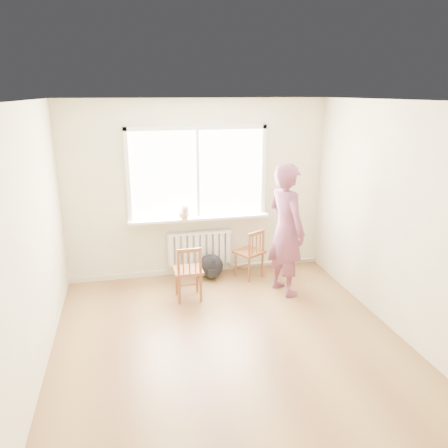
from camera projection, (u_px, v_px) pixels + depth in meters
floor at (232, 348)px, 4.95m from camera, size 4.50×4.50×0.00m
ceiling at (234, 101)px, 4.16m from camera, size 4.50×4.50×0.00m
back_wall at (198, 190)px, 6.65m from camera, size 4.00×0.01×2.70m
window at (198, 170)px, 6.54m from camera, size 2.12×0.05×1.42m
windowsill at (199, 218)px, 6.67m from camera, size 2.15×0.22×0.04m
radiator at (200, 248)px, 6.83m from camera, size 1.00×0.12×0.55m
heating_pipe at (274, 262)px, 7.23m from camera, size 1.40×0.04×0.04m
baseboard at (199, 270)px, 7.02m from camera, size 4.00×0.03×0.08m
chair_left at (189, 273)px, 5.99m from camera, size 0.40×0.38×0.79m
chair_right at (251, 254)px, 6.70m from camera, size 0.52×0.51×0.78m
person at (286, 230)px, 6.08m from camera, size 0.63×0.79×1.87m
cat at (184, 212)px, 6.50m from camera, size 0.19×0.40×0.27m
backpack at (211, 266)px, 6.74m from camera, size 0.43×0.34×0.39m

